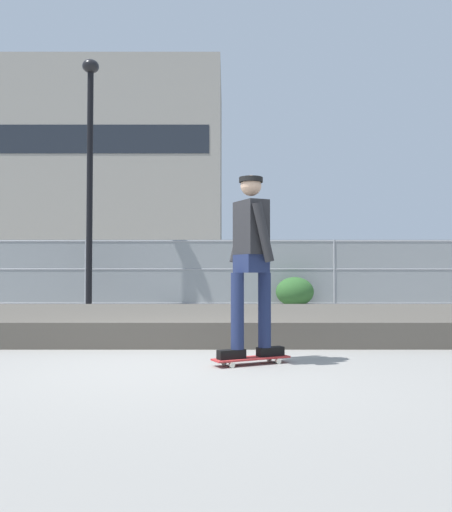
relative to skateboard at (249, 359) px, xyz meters
name	(u,v)px	position (x,y,z in m)	size (l,w,h in m)	color
ground_plane	(178,367)	(-0.70, -0.13, -0.06)	(120.00, 120.00, 0.00)	gray
gravel_berm	(195,321)	(-0.70, 3.00, 0.10)	(16.41, 3.94, 0.32)	#4C473F
skateboard	(249,359)	(0.00, 0.00, 0.00)	(0.81, 0.53, 0.07)	#B22D2D
skater	(249,253)	(0.00, 0.00, 1.06)	(0.69, 0.62, 1.82)	black
chain_fence	(208,272)	(-0.70, 9.85, 0.88)	(21.08, 0.06, 1.85)	gray
street_lamp	(88,152)	(-3.86, 8.87, 4.07)	(0.44, 0.44, 6.61)	black
parked_car_near	(151,275)	(-2.80, 13.50, 0.78)	(4.48, 2.11, 1.66)	silver
parked_car_mid	(337,275)	(3.61, 13.10, 0.78)	(4.53, 2.22, 1.66)	#566B4C
library_building	(98,181)	(-12.69, 48.04, 10.00)	(23.90, 14.07, 20.12)	gray
shrub_left	(293,292)	(1.62, 9.37, 0.34)	(1.04, 0.85, 0.80)	#2D5B28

